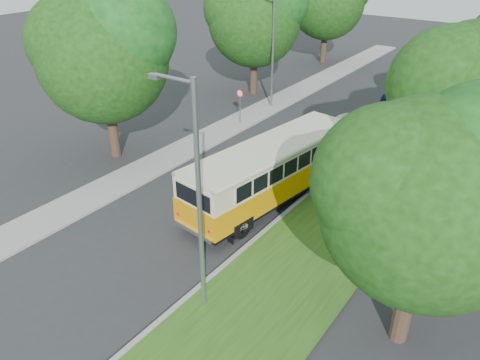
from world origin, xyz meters
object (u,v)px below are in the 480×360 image
Objects in this scene: lamppost_near at (197,196)px; car_grey at (416,77)px; lamppost_far at (272,50)px; car_blue at (403,94)px; car_silver at (337,136)px; vintage_bus at (272,172)px; car_white at (345,129)px.

lamppost_near is 30.63m from car_grey.
lamppost_near reaches higher than lamppost_far.
lamppost_near is 1.91× the size of car_blue.
lamppost_far reaches higher than car_grey.
car_silver is at bearing -111.32° from car_grey.
vintage_bus reaches higher than car_silver.
car_white is at bearing -17.72° from lamppost_far.
lamppost_near is at bearing -64.29° from lamppost_far.
car_silver reaches higher than car_blue.
car_blue is at bearing 96.67° from vintage_bus.
vintage_bus reaches higher than car_white.
car_grey is (0.05, 13.99, -0.04)m from car_white.
lamppost_near is at bearing -107.71° from car_grey.
lamppost_near reaches higher than car_blue.
car_blue is at bearing 43.12° from lamppost_far.
car_blue is (-1.56, 25.38, -3.76)m from lamppost_near.
car_white is (-0.26, 8.89, -0.82)m from vintage_bus.
car_blue is (7.35, 6.88, -3.51)m from lamppost_far.
vintage_bus is (-1.88, 7.45, -2.90)m from lamppost_near.
lamppost_far is 1.84× the size of car_silver.
vintage_bus is 17.95m from car_blue.
lamppost_far reaches higher than car_white.
lamppost_far is 8.50m from car_silver.
car_blue is 0.94× the size of car_grey.
lamppost_far is 10.66m from car_blue.
lamppost_near is at bearing -74.42° from car_silver.
lamppost_near is 1.07× the size of lamppost_far.
lamppost_near reaches higher than car_grey.
car_silver is at bearing -66.01° from car_white.
vintage_bus is 2.49× the size of car_white.
lamppost_near is 16.89m from car_white.
vintage_bus is (7.02, -11.05, -2.64)m from lamppost_far.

